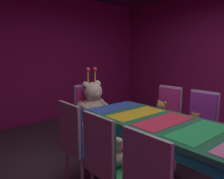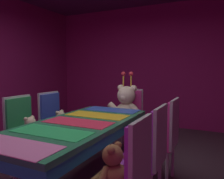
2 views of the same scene
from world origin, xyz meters
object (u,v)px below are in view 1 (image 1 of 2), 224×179
chair_right_2 (167,111)px  teddy_left_0 (165,176)px  chair_left_2 (76,137)px  throne_chair (88,108)px  teddy_right_2 (161,113)px  teddy_left_1 (117,153)px  king_teddy_bear (93,102)px  teddy_right_1 (195,123)px  banquet_table (164,129)px  chair_right_1 (200,119)px  teddy_left_2 (87,136)px  chair_left_1 (105,156)px

chair_right_2 → teddy_left_0: bearing=35.5°
chair_left_2 → throne_chair: 1.29m
teddy_right_2 → teddy_left_1: bearing=22.2°
king_teddy_bear → teddy_left_1: bearing=-26.9°
teddy_right_1 → king_teddy_bear: (-0.69, 1.37, 0.15)m
banquet_table → teddy_left_1: size_ratio=6.74×
chair_right_1 → teddy_right_1: chair_right_1 is taller
teddy_left_2 → throne_chair: throne_chair is taller
king_teddy_bear → chair_right_2: bearing=46.7°
chair_right_1 → chair_right_2: (0.02, 0.57, 0.00)m
teddy_left_0 → king_teddy_bear: size_ratio=0.42×
chair_left_1 → throne_chair: bearing=61.3°
teddy_left_2 → chair_right_2: (1.53, 0.03, 0.02)m
teddy_left_2 → throne_chair: size_ratio=0.29×
chair_right_1 → teddy_right_2: size_ratio=2.92×
teddy_right_2 → chair_right_1: bearing=102.7°
chair_right_2 → chair_left_2: bearing=0.9°
teddy_left_0 → teddy_left_2: teddy_left_0 is taller
chair_left_2 → king_teddy_bear: 1.17m
chair_left_2 → chair_right_2: 1.67m
chair_right_2 → teddy_right_1: bearing=74.3°
chair_right_2 → teddy_right_2: chair_right_2 is taller
banquet_table → chair_left_1: chair_left_1 is taller
teddy_left_2 → king_teddy_bear: king_teddy_bear is taller
chair_right_1 → chair_right_2: bearing=-91.8°
banquet_table → throne_chair: bearing=90.0°
teddy_left_1 → chair_left_2: bearing=102.1°
chair_right_2 → king_teddy_bear: king_teddy_bear is taller
teddy_left_0 → teddy_right_2: 1.79m
chair_left_2 → chair_right_2: size_ratio=1.00×
chair_left_1 → teddy_left_2: bearing=72.8°
teddy_left_0 → chair_right_1: size_ratio=0.35×
teddy_left_0 → teddy_left_1: (0.00, 0.53, -0.02)m
chair_left_1 → teddy_right_1: 1.54m
teddy_left_2 → king_teddy_bear: bearing=50.9°
teddy_left_1 → throne_chair: (0.70, 1.55, 0.02)m
teddy_left_1 → chair_left_2: (-0.12, 0.55, 0.02)m
banquet_table → teddy_left_2: (-0.68, 0.55, -0.08)m
throne_chair → king_teddy_bear: size_ratio=1.20×
chair_right_2 → teddy_right_2: 0.15m
banquet_table → teddy_left_2: banquet_table is taller
chair_left_2 → teddy_right_2: size_ratio=2.92×
teddy_left_1 → teddy_right_1: size_ratio=1.09×
teddy_left_0 → throne_chair: throne_chair is taller
teddy_right_1 → king_teddy_bear: king_teddy_bear is taller
chair_right_2 → teddy_left_1: bearing=20.3°
throne_chair → teddy_left_2: bearing=-34.1°
teddy_right_1 → chair_right_2: bearing=-105.7°
teddy_left_0 → teddy_left_1: bearing=89.9°
chair_left_1 → teddy_right_1: size_ratio=3.59×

